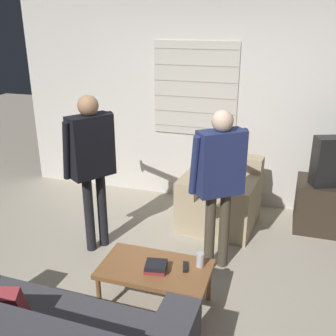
% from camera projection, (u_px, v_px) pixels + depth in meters
% --- Properties ---
extents(ground_plane, '(16.00, 16.00, 0.00)m').
position_uv_depth(ground_plane, '(159.00, 286.00, 3.64)').
color(ground_plane, '#B2A893').
extents(wall_back, '(5.20, 0.08, 2.55)m').
position_uv_depth(wall_back, '(208.00, 106.00, 4.99)').
color(wall_back, silver).
rests_on(wall_back, ground_plane).
extents(armchair_beige, '(0.92, 0.89, 0.79)m').
position_uv_depth(armchair_beige, '(220.00, 198.00, 4.66)').
color(armchair_beige, tan).
rests_on(armchair_beige, ground_plane).
extents(coffee_table, '(0.91, 0.52, 0.40)m').
position_uv_depth(coffee_table, '(155.00, 271.00, 3.26)').
color(coffee_table, brown).
rests_on(coffee_table, ground_plane).
extents(person_left_standing, '(0.59, 0.80, 1.65)m').
position_uv_depth(person_left_standing, '(91.00, 155.00, 3.91)').
color(person_left_standing, black).
rests_on(person_left_standing, ground_plane).
extents(person_right_standing, '(0.52, 0.82, 1.59)m').
position_uv_depth(person_right_standing, '(219.00, 173.00, 3.58)').
color(person_right_standing, '#4C4233').
rests_on(person_right_standing, ground_plane).
extents(book_stack, '(0.21, 0.21, 0.08)m').
position_uv_depth(book_stack, '(156.00, 266.00, 3.19)').
color(book_stack, maroon).
rests_on(book_stack, coffee_table).
extents(soda_can, '(0.07, 0.07, 0.13)m').
position_uv_depth(soda_can, '(200.00, 260.00, 3.24)').
color(soda_can, silver).
rests_on(soda_can, coffee_table).
extents(spare_remote, '(0.07, 0.14, 0.02)m').
position_uv_depth(spare_remote, '(185.00, 267.00, 3.23)').
color(spare_remote, black).
rests_on(spare_remote, coffee_table).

